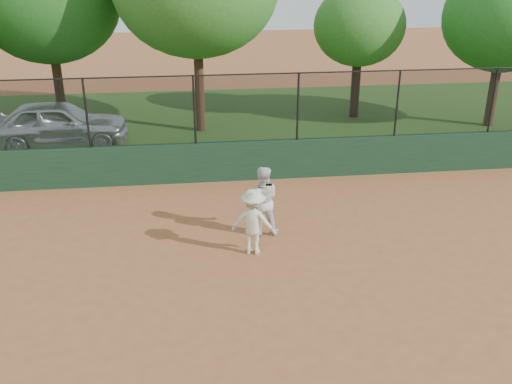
{
  "coord_description": "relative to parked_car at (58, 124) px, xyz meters",
  "views": [
    {
      "loc": [
        -0.7,
        -9.93,
        6.43
      ],
      "look_at": [
        0.8,
        2.2,
        1.2
      ],
      "focal_mm": 40.0,
      "sensor_mm": 36.0,
      "label": 1
    }
  ],
  "objects": [
    {
      "name": "player_main",
      "position": [
        5.84,
        -8.5,
        -0.03
      ],
      "size": [
        1.14,
        0.87,
        1.77
      ],
      "color": "beige",
      "rests_on": "ground"
    },
    {
      "name": "tree_4",
      "position": [
        16.25,
        0.53,
        3.29
      ],
      "size": [
        4.6,
        4.18,
        6.09
      ],
      "color": "#452E18",
      "rests_on": "ground"
    },
    {
      "name": "grass_strip",
      "position": [
        5.19,
        2.01,
        -0.8
      ],
      "size": [
        36.0,
        12.0,
        0.01
      ],
      "primitive_type": "cube",
      "color": "#254916",
      "rests_on": "ground"
    },
    {
      "name": "player_second",
      "position": [
        6.16,
        -7.55,
        0.06
      ],
      "size": [
        0.86,
        0.68,
        1.73
      ],
      "primitive_type": "imported",
      "rotation": [
        0.0,
        0.0,
        3.11
      ],
      "color": "silver",
      "rests_on": "ground"
    },
    {
      "name": "tree_1",
      "position": [
        -0.47,
        3.02,
        3.86
      ],
      "size": [
        5.36,
        4.88,
        6.99
      ],
      "color": "#482F19",
      "rests_on": "ground"
    },
    {
      "name": "parked_car",
      "position": [
        0.0,
        0.0,
        0.0
      ],
      "size": [
        4.78,
        2.01,
        1.61
      ],
      "primitive_type": "imported",
      "rotation": [
        0.0,
        0.0,
        1.59
      ],
      "color": "silver",
      "rests_on": "ground"
    },
    {
      "name": "back_wall",
      "position": [
        5.19,
        -3.99,
        -0.21
      ],
      "size": [
        26.0,
        0.2,
        1.2
      ],
      "primitive_type": "cube",
      "color": "#1B3C24",
      "rests_on": "ground"
    },
    {
      "name": "fence_assembly",
      "position": [
        5.16,
        -3.99,
        1.43
      ],
      "size": [
        26.0,
        0.06,
        2.0
      ],
      "color": "black",
      "rests_on": "back_wall"
    },
    {
      "name": "ground",
      "position": [
        5.19,
        -9.99,
        -0.81
      ],
      "size": [
        80.0,
        80.0,
        0.0
      ],
      "primitive_type": "plane",
      "color": "#A45F35",
      "rests_on": "ground"
    },
    {
      "name": "tree_3",
      "position": [
        11.33,
        2.41,
        2.83
      ],
      "size": [
        3.61,
        3.29,
        5.21
      ],
      "color": "#382212",
      "rests_on": "ground"
    }
  ]
}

